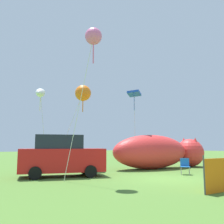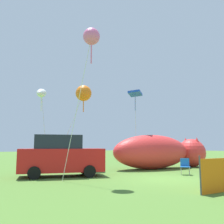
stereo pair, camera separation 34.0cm
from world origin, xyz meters
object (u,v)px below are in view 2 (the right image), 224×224
Objects in this scene: kite_pink_octopus at (91,37)px; folding_chair at (185,165)px; parked_car at (61,156)px; kite_blue_box at (135,94)px; kite_orange_flower at (84,93)px; kite_white_ghost at (42,93)px; inflatable_cat at (160,153)px.

folding_chair is at bearing -3.29° from kite_pink_octopus.
kite_pink_octopus is at bearing -44.31° from folding_chair.
kite_blue_box is (6.51, 1.61, 4.34)m from parked_car.
kite_blue_box is 7.88m from kite_pink_octopus.
kite_orange_flower is at bearing 167.43° from kite_blue_box.
parked_car is 0.80× the size of kite_white_ghost.
folding_chair is (5.99, -3.18, -0.53)m from parked_car.
kite_orange_flower is at bearing -44.75° from kite_white_ghost.
kite_white_ghost reaches higher than kite_orange_flower.
parked_car is 7.57m from inflatable_cat.
parked_car is at bearing 92.52° from kite_pink_octopus.
folding_chair is 8.06m from kite_orange_flower.
kite_white_ghost is (-5.57, 7.83, 4.76)m from folding_chair.
inflatable_cat is (7.56, 0.19, 0.03)m from parked_car.
inflatable_cat is 1.12× the size of kite_pink_octopus.
kite_white_ghost is 6.80m from kite_blue_box.
kite_white_ghost is at bearing 104.40° from parked_car.
kite_blue_box is (0.52, 4.79, 4.87)m from folding_chair.
folding_chair is 3.76m from inflatable_cat.
parked_car is 0.81× the size of kite_orange_flower.
inflatable_cat is at bearing -53.32° from kite_blue_box.
kite_white_ghost is 1.03× the size of kite_blue_box.
folding_chair is at bearing -8.35° from parked_car.
folding_chair is 0.11× the size of inflatable_cat.
inflatable_cat is at bearing 22.21° from kite_pink_octopus.
kite_blue_box is at bearing -26.54° from kite_white_ghost.
kite_blue_box is 4.00m from kite_orange_flower.
inflatable_cat is at bearing -31.97° from kite_white_ghost.
parked_car is 5.18× the size of folding_chair.
kite_orange_flower is at bearing 63.10° from parked_car.
kite_blue_box is 0.81× the size of kite_pink_octopus.
kite_white_ghost reaches higher than kite_blue_box.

